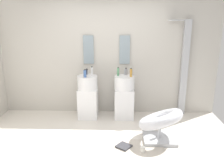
# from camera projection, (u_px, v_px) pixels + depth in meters

# --- Properties ---
(ground_plane) EXTENTS (4.80, 3.60, 0.04)m
(ground_plane) POSITION_uv_depth(u_px,v_px,m) (102.00, 149.00, 3.89)
(ground_plane) COLOR silver
(rear_partition) EXTENTS (4.80, 0.10, 2.60)m
(rear_partition) POSITION_uv_depth(u_px,v_px,m) (107.00, 55.00, 5.12)
(rear_partition) COLOR beige
(rear_partition) RESTS_ON ground_plane
(pedestal_sink_left) EXTENTS (0.42, 0.42, 1.02)m
(pedestal_sink_left) POSITION_uv_depth(u_px,v_px,m) (88.00, 96.00, 5.00)
(pedestal_sink_left) COLOR white
(pedestal_sink_left) RESTS_ON ground_plane
(pedestal_sink_right) EXTENTS (0.42, 0.42, 1.02)m
(pedestal_sink_right) POSITION_uv_depth(u_px,v_px,m) (124.00, 97.00, 4.97)
(pedestal_sink_right) COLOR white
(pedestal_sink_right) RESTS_ON ground_plane
(vanity_mirror_left) EXTENTS (0.22, 0.03, 0.60)m
(vanity_mirror_left) POSITION_uv_depth(u_px,v_px,m) (89.00, 50.00, 5.03)
(vanity_mirror_left) COLOR #8C9EA8
(vanity_mirror_right) EXTENTS (0.22, 0.03, 0.60)m
(vanity_mirror_right) POSITION_uv_depth(u_px,v_px,m) (125.00, 50.00, 5.01)
(vanity_mirror_right) COLOR #8C9EA8
(shower_column) EXTENTS (0.49, 0.24, 2.05)m
(shower_column) POSITION_uv_depth(u_px,v_px,m) (184.00, 66.00, 5.01)
(shower_column) COLOR #B7BABF
(shower_column) RESTS_ON ground_plane
(lounge_chair) EXTENTS (1.10, 1.10, 0.65)m
(lounge_chair) POSITION_uv_depth(u_px,v_px,m) (160.00, 122.00, 4.05)
(lounge_chair) COLOR #B7BABF
(lounge_chair) RESTS_ON ground_plane
(area_rug) EXTENTS (1.14, 0.84, 0.01)m
(area_rug) POSITION_uv_depth(u_px,v_px,m) (130.00, 153.00, 3.75)
(area_rug) COLOR beige
(area_rug) RESTS_ON ground_plane
(magazine_charcoal) EXTENTS (0.30, 0.30, 0.03)m
(magazine_charcoal) POSITION_uv_depth(u_px,v_px,m) (124.00, 146.00, 3.90)
(magazine_charcoal) COLOR #38383D
(magazine_charcoal) RESTS_ON area_rug
(coffee_mug) EXTENTS (0.08, 0.08, 0.09)m
(coffee_mug) POSITION_uv_depth(u_px,v_px,m) (143.00, 149.00, 3.75)
(coffee_mug) COLOR white
(coffee_mug) RESTS_ON area_rug
(soap_bottle_blue) EXTENTS (0.06, 0.06, 0.17)m
(soap_bottle_blue) POSITION_uv_depth(u_px,v_px,m) (85.00, 74.00, 4.75)
(soap_bottle_blue) COLOR #4C72B7
(soap_bottle_blue) RESTS_ON pedestal_sink_left
(soap_bottle_amber) EXTENTS (0.05, 0.05, 0.18)m
(soap_bottle_amber) POSITION_uv_depth(u_px,v_px,m) (131.00, 73.00, 4.78)
(soap_bottle_amber) COLOR #C68C38
(soap_bottle_amber) RESTS_ON pedestal_sink_right
(soap_bottle_black) EXTENTS (0.06, 0.06, 0.12)m
(soap_bottle_black) POSITION_uv_depth(u_px,v_px,m) (87.00, 72.00, 5.00)
(soap_bottle_black) COLOR black
(soap_bottle_black) RESTS_ON pedestal_sink_left
(soap_bottle_grey) EXTENTS (0.06, 0.06, 0.15)m
(soap_bottle_grey) POSITION_uv_depth(u_px,v_px,m) (126.00, 72.00, 4.94)
(soap_bottle_grey) COLOR #99999E
(soap_bottle_grey) RESTS_ON pedestal_sink_right
(soap_bottle_white) EXTENTS (0.05, 0.05, 0.18)m
(soap_bottle_white) POSITION_uv_depth(u_px,v_px,m) (92.00, 71.00, 4.95)
(soap_bottle_white) COLOR white
(soap_bottle_white) RESTS_ON pedestal_sink_left
(soap_bottle_green) EXTENTS (0.05, 0.05, 0.19)m
(soap_bottle_green) POSITION_uv_depth(u_px,v_px,m) (118.00, 72.00, 4.86)
(soap_bottle_green) COLOR #59996B
(soap_bottle_green) RESTS_ON pedestal_sink_right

